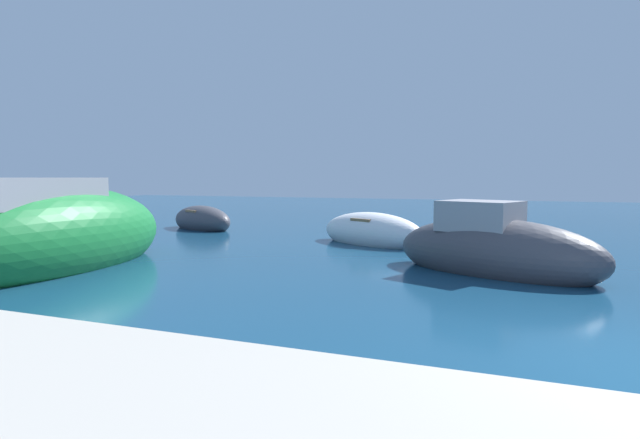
{
  "coord_description": "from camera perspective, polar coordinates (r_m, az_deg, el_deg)",
  "views": [
    {
      "loc": [
        -1.59,
        -5.93,
        1.99
      ],
      "look_at": [
        -7.28,
        9.02,
        0.65
      ],
      "focal_mm": 28.33,
      "sensor_mm": 36.0,
      "label": 1
    }
  ],
  "objects": [
    {
      "name": "moored_boat_0",
      "position": [
        19.96,
        -13.19,
        -0.12
      ],
      "size": [
        3.5,
        2.49,
        1.17
      ],
      "rotation": [
        0.0,
        0.0,
        2.73
      ],
      "color": "#3F3F47",
      "rests_on": "ground"
    },
    {
      "name": "moored_boat_3",
      "position": [
        19.64,
        18.61,
        -0.49
      ],
      "size": [
        3.1,
        3.2,
        0.95
      ],
      "rotation": [
        0.0,
        0.0,
        3.96
      ],
      "color": "white",
      "rests_on": "ground"
    },
    {
      "name": "moored_boat_4",
      "position": [
        11.13,
        19.01,
        -3.27
      ],
      "size": [
        4.74,
        3.24,
        1.83
      ],
      "rotation": [
        0.0,
        0.0,
        5.89
      ],
      "color": "#3F3F47",
      "rests_on": "ground"
    },
    {
      "name": "moored_boat_5",
      "position": [
        12.51,
        -28.02,
        -1.63
      ],
      "size": [
        2.98,
        6.59,
        2.52
      ],
      "rotation": [
        0.0,
        0.0,
        1.63
      ],
      "color": "#197233",
      "rests_on": "ground"
    },
    {
      "name": "moored_boat_6",
      "position": [
        15.19,
        5.87,
        -1.47
      ],
      "size": [
        3.94,
        2.89,
        1.22
      ],
      "rotation": [
        0.0,
        0.0,
        5.82
      ],
      "color": "white",
      "rests_on": "ground"
    }
  ]
}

